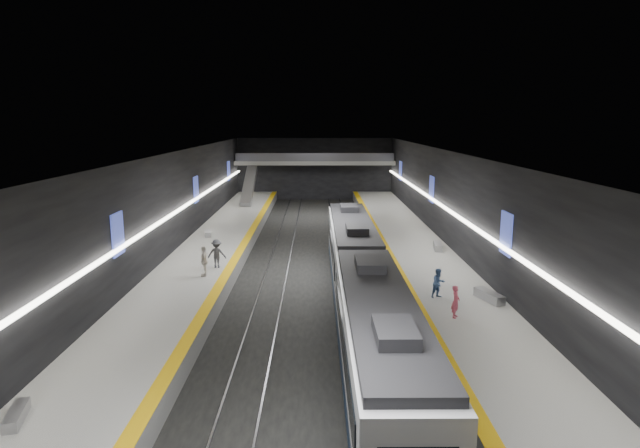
{
  "coord_description": "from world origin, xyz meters",
  "views": [
    {
      "loc": [
        0.22,
        -34.66,
        10.17
      ],
      "look_at": [
        0.49,
        6.54,
        2.2
      ],
      "focal_mm": 30.0,
      "sensor_mm": 36.0,
      "label": 1
    }
  ],
  "objects_px": {
    "bench_left_near": "(16,416)",
    "passenger_right_b": "(439,284)",
    "bench_left_far": "(208,233)",
    "bench_right_near": "(489,296)",
    "passenger_left_a": "(204,261)",
    "train": "(362,282)",
    "passenger_left_b": "(217,254)",
    "escalator": "(249,186)",
    "passenger_right_a": "(456,302)",
    "bench_right_far": "(438,246)"
  },
  "relations": [
    {
      "from": "bench_left_near",
      "to": "passenger_right_b",
      "type": "bearing_deg",
      "value": 22.25
    },
    {
      "from": "bench_left_far",
      "to": "bench_right_near",
      "type": "height_order",
      "value": "bench_right_near"
    },
    {
      "from": "bench_left_near",
      "to": "passenger_left_a",
      "type": "distance_m",
      "value": 15.98
    },
    {
      "from": "train",
      "to": "passenger_right_b",
      "type": "height_order",
      "value": "train"
    },
    {
      "from": "passenger_left_b",
      "to": "escalator",
      "type": "bearing_deg",
      "value": -84.29
    },
    {
      "from": "bench_left_near",
      "to": "bench_right_near",
      "type": "bearing_deg",
      "value": 17.16
    },
    {
      "from": "passenger_right_b",
      "to": "passenger_left_b",
      "type": "relative_size",
      "value": 0.86
    },
    {
      "from": "bench_left_near",
      "to": "passenger_right_b",
      "type": "relative_size",
      "value": 1.02
    },
    {
      "from": "bench_left_far",
      "to": "passenger_right_a",
      "type": "xyz_separation_m",
      "value": [
        15.4,
        -18.47,
        0.57
      ]
    },
    {
      "from": "bench_left_far",
      "to": "passenger_right_b",
      "type": "distance_m",
      "value": 21.8
    },
    {
      "from": "bench_right_far",
      "to": "escalator",
      "type": "bearing_deg",
      "value": 133.44
    },
    {
      "from": "bench_left_near",
      "to": "passenger_left_a",
      "type": "bearing_deg",
      "value": 66.27
    },
    {
      "from": "bench_right_far",
      "to": "passenger_right_b",
      "type": "relative_size",
      "value": 1.23
    },
    {
      "from": "passenger_right_a",
      "to": "passenger_left_b",
      "type": "xyz_separation_m",
      "value": [
        -12.87,
        8.83,
        0.13
      ]
    },
    {
      "from": "passenger_left_b",
      "to": "bench_right_near",
      "type": "bearing_deg",
      "value": 160.01
    },
    {
      "from": "train",
      "to": "bench_right_near",
      "type": "distance_m",
      "value": 6.75
    },
    {
      "from": "passenger_right_a",
      "to": "passenger_left_b",
      "type": "height_order",
      "value": "passenger_left_b"
    },
    {
      "from": "bench_left_far",
      "to": "bench_right_near",
      "type": "relative_size",
      "value": 0.86
    },
    {
      "from": "bench_left_far",
      "to": "bench_right_near",
      "type": "distance_m",
      "value": 23.96
    },
    {
      "from": "bench_right_near",
      "to": "passenger_right_b",
      "type": "height_order",
      "value": "passenger_right_b"
    },
    {
      "from": "passenger_right_a",
      "to": "escalator",
      "type": "bearing_deg",
      "value": 46.16
    },
    {
      "from": "passenger_right_a",
      "to": "bench_left_near",
      "type": "bearing_deg",
      "value": 143.88
    },
    {
      "from": "bench_right_near",
      "to": "passenger_left_a",
      "type": "bearing_deg",
      "value": 145.41
    },
    {
      "from": "bench_right_far",
      "to": "passenger_right_b",
      "type": "bearing_deg",
      "value": -94.69
    },
    {
      "from": "bench_right_far",
      "to": "passenger_left_b",
      "type": "height_order",
      "value": "passenger_left_b"
    },
    {
      "from": "passenger_right_b",
      "to": "passenger_left_b",
      "type": "bearing_deg",
      "value": 130.09
    },
    {
      "from": "bench_right_far",
      "to": "train",
      "type": "bearing_deg",
      "value": -111.1
    },
    {
      "from": "bench_left_near",
      "to": "passenger_right_a",
      "type": "xyz_separation_m",
      "value": [
        15.88,
        8.79,
        0.58
      ]
    },
    {
      "from": "passenger_right_b",
      "to": "bench_left_near",
      "type": "bearing_deg",
      "value": -168.25
    },
    {
      "from": "bench_right_far",
      "to": "passenger_left_b",
      "type": "bearing_deg",
      "value": -154.55
    },
    {
      "from": "passenger_right_b",
      "to": "bench_right_far",
      "type": "bearing_deg",
      "value": 52.59
    },
    {
      "from": "bench_right_far",
      "to": "passenger_right_a",
      "type": "height_order",
      "value": "passenger_right_a"
    },
    {
      "from": "bench_right_near",
      "to": "bench_left_far",
      "type": "bearing_deg",
      "value": 119.54
    },
    {
      "from": "passenger_left_a",
      "to": "passenger_left_b",
      "type": "distance_m",
      "value": 1.91
    },
    {
      "from": "bench_left_far",
      "to": "passenger_right_b",
      "type": "relative_size",
      "value": 1.09
    },
    {
      "from": "bench_left_near",
      "to": "bench_right_near",
      "type": "distance_m",
      "value": 21.43
    },
    {
      "from": "train",
      "to": "bench_left_far",
      "type": "distance_m",
      "value": 20.01
    },
    {
      "from": "train",
      "to": "bench_left_near",
      "type": "bearing_deg",
      "value": -137.43
    },
    {
      "from": "bench_left_near",
      "to": "passenger_right_b",
      "type": "height_order",
      "value": "passenger_right_b"
    },
    {
      "from": "bench_left_near",
      "to": "passenger_left_a",
      "type": "relative_size",
      "value": 0.86
    },
    {
      "from": "passenger_left_a",
      "to": "passenger_left_b",
      "type": "xyz_separation_m",
      "value": [
        0.41,
        1.87,
        -0.01
      ]
    },
    {
      "from": "escalator",
      "to": "passenger_right_b",
      "type": "height_order",
      "value": "escalator"
    },
    {
      "from": "train",
      "to": "passenger_right_a",
      "type": "xyz_separation_m",
      "value": [
        4.27,
        -1.87,
        -0.42
      ]
    },
    {
      "from": "bench_right_far",
      "to": "passenger_left_a",
      "type": "relative_size",
      "value": 1.04
    },
    {
      "from": "bench_right_near",
      "to": "bench_right_far",
      "type": "relative_size",
      "value": 1.03
    },
    {
      "from": "passenger_right_a",
      "to": "passenger_left_b",
      "type": "relative_size",
      "value": 0.85
    },
    {
      "from": "passenger_right_a",
      "to": "bench_right_far",
      "type": "bearing_deg",
      "value": 15.6
    },
    {
      "from": "escalator",
      "to": "bench_left_far",
      "type": "distance_m",
      "value": 18.34
    },
    {
      "from": "train",
      "to": "passenger_right_b",
      "type": "xyz_separation_m",
      "value": [
        4.12,
        1.02,
        -0.41
      ]
    },
    {
      "from": "escalator",
      "to": "bench_right_far",
      "type": "distance_m",
      "value": 28.41
    }
  ]
}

